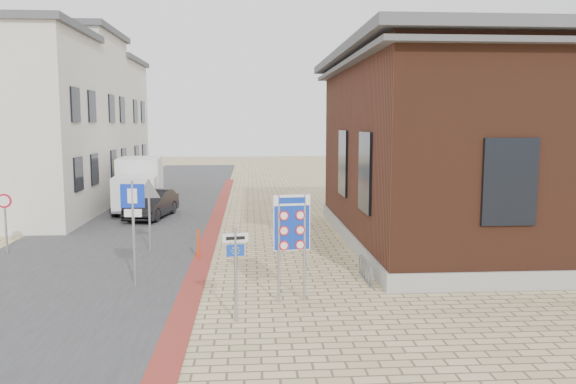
{
  "coord_description": "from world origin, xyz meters",
  "views": [
    {
      "loc": [
        -0.48,
        -12.54,
        4.26
      ],
      "look_at": [
        0.66,
        4.18,
        2.2
      ],
      "focal_mm": 35.0,
      "sensor_mm": 36.0,
      "label": 1
    }
  ],
  "objects_px": {
    "box_truck": "(139,184)",
    "parking_sign": "(133,214)",
    "sedan": "(152,204)",
    "border_sign": "(292,225)",
    "bollard": "(198,244)",
    "essen_sign": "(236,261)"
  },
  "relations": [
    {
      "from": "essen_sign",
      "to": "parking_sign",
      "type": "bearing_deg",
      "value": 123.55
    },
    {
      "from": "sedan",
      "to": "box_truck",
      "type": "distance_m",
      "value": 2.43
    },
    {
      "from": "parking_sign",
      "to": "bollard",
      "type": "distance_m",
      "value": 3.61
    },
    {
      "from": "box_truck",
      "to": "border_sign",
      "type": "height_order",
      "value": "border_sign"
    },
    {
      "from": "border_sign",
      "to": "essen_sign",
      "type": "distance_m",
      "value": 1.91
    },
    {
      "from": "box_truck",
      "to": "parking_sign",
      "type": "bearing_deg",
      "value": -84.21
    },
    {
      "from": "box_truck",
      "to": "parking_sign",
      "type": "distance_m",
      "value": 13.19
    },
    {
      "from": "sedan",
      "to": "box_truck",
      "type": "xyz_separation_m",
      "value": [
        -0.94,
        2.13,
        0.68
      ]
    },
    {
      "from": "box_truck",
      "to": "border_sign",
      "type": "bearing_deg",
      "value": -70.79
    },
    {
      "from": "sedan",
      "to": "parking_sign",
      "type": "xyz_separation_m",
      "value": [
        1.41,
        -10.83,
        1.29
      ]
    },
    {
      "from": "sedan",
      "to": "parking_sign",
      "type": "distance_m",
      "value": 11.0
    },
    {
      "from": "essen_sign",
      "to": "sedan",
      "type": "bearing_deg",
      "value": 96.35
    },
    {
      "from": "sedan",
      "to": "bollard",
      "type": "bearing_deg",
      "value": -60.67
    },
    {
      "from": "bollard",
      "to": "essen_sign",
      "type": "bearing_deg",
      "value": -77.13
    },
    {
      "from": "box_truck",
      "to": "bollard",
      "type": "relative_size",
      "value": 5.36
    },
    {
      "from": "border_sign",
      "to": "parking_sign",
      "type": "height_order",
      "value": "parking_sign"
    },
    {
      "from": "box_truck",
      "to": "border_sign",
      "type": "xyz_separation_m",
      "value": [
        6.35,
        -14.47,
        0.53
      ]
    },
    {
      "from": "parking_sign",
      "to": "sedan",
      "type": "bearing_deg",
      "value": 99.2
    },
    {
      "from": "sedan",
      "to": "bollard",
      "type": "distance_m",
      "value": 8.32
    },
    {
      "from": "essen_sign",
      "to": "parking_sign",
      "type": "distance_m",
      "value": 3.93
    },
    {
      "from": "essen_sign",
      "to": "border_sign",
      "type": "bearing_deg",
      "value": 34.52
    },
    {
      "from": "sedan",
      "to": "border_sign",
      "type": "bearing_deg",
      "value": -56.56
    }
  ]
}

